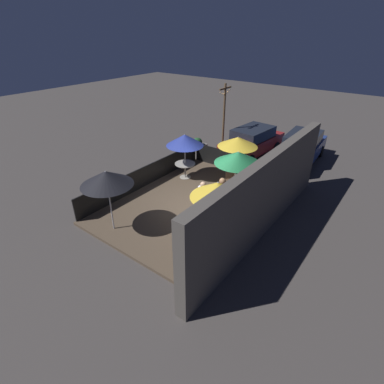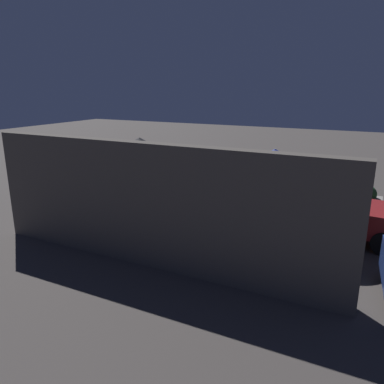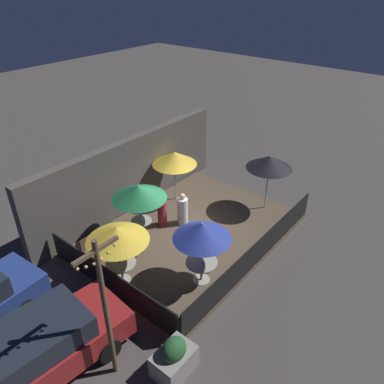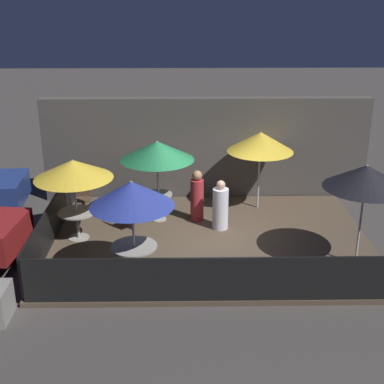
% 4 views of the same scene
% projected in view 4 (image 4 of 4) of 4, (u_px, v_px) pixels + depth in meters
% --- Properties ---
extents(ground_plane, '(60.00, 60.00, 0.00)m').
position_uv_depth(ground_plane, '(210.00, 243.00, 13.23)').
color(ground_plane, '#423D3A').
extents(patio_deck, '(7.78, 5.63, 0.12)m').
position_uv_depth(patio_deck, '(210.00, 241.00, 13.21)').
color(patio_deck, brown).
rests_on(patio_deck, ground_plane).
extents(building_wall, '(9.38, 0.36, 3.02)m').
position_uv_depth(building_wall, '(206.00, 149.00, 15.52)').
color(building_wall, '#4C4742').
rests_on(building_wall, ground_plane).
extents(fence_front, '(7.58, 0.05, 0.95)m').
position_uv_depth(fence_front, '(217.00, 279.00, 10.43)').
color(fence_front, black).
rests_on(fence_front, patio_deck).
extents(fence_side_left, '(0.05, 5.43, 0.95)m').
position_uv_depth(fence_side_left, '(52.00, 222.00, 12.96)').
color(fence_side_left, black).
rests_on(fence_side_left, patio_deck).
extents(patio_umbrella_0, '(1.90, 1.90, 2.16)m').
position_uv_depth(patio_umbrella_0, '(157.00, 151.00, 13.58)').
color(patio_umbrella_0, '#B2B2B7').
rests_on(patio_umbrella_0, patio_deck).
extents(patio_umbrella_1, '(1.88, 1.88, 2.02)m').
position_uv_depth(patio_umbrella_1, '(73.00, 169.00, 12.58)').
color(patio_umbrella_1, '#B2B2B7').
rests_on(patio_umbrella_1, patio_deck).
extents(patio_umbrella_2, '(1.74, 1.74, 2.18)m').
position_uv_depth(patio_umbrella_2, '(132.00, 194.00, 10.77)').
color(patio_umbrella_2, '#B2B2B7').
rests_on(patio_umbrella_2, patio_deck).
extents(patio_umbrella_3, '(1.80, 1.80, 2.18)m').
position_uv_depth(patio_umbrella_3, '(260.00, 142.00, 14.37)').
color(patio_umbrella_3, '#B2B2B7').
rests_on(patio_umbrella_3, patio_deck).
extents(patio_umbrella_4, '(1.79, 1.79, 2.31)m').
position_uv_depth(patio_umbrella_4, '(366.00, 177.00, 11.30)').
color(patio_umbrella_4, '#B2B2B7').
rests_on(patio_umbrella_4, patio_deck).
extents(dining_table_0, '(0.74, 0.74, 0.73)m').
position_uv_depth(dining_table_0, '(158.00, 200.00, 14.06)').
color(dining_table_0, '#9E998E').
rests_on(dining_table_0, patio_deck).
extents(dining_table_1, '(0.93, 0.93, 0.71)m').
position_uv_depth(dining_table_1, '(77.00, 217.00, 13.02)').
color(dining_table_1, '#9E998E').
rests_on(dining_table_1, patio_deck).
extents(dining_table_2, '(0.98, 0.98, 0.74)m').
position_uv_depth(dining_table_2, '(134.00, 252.00, 11.25)').
color(dining_table_2, '#9E998E').
rests_on(dining_table_2, patio_deck).
extents(patio_chair_0, '(0.43, 0.43, 0.93)m').
position_uv_depth(patio_chair_0, '(83.00, 197.00, 14.39)').
color(patio_chair_0, '#4C3828').
rests_on(patio_chair_0, patio_deck).
extents(patio_chair_1, '(0.57, 0.57, 0.90)m').
position_uv_depth(patio_chair_1, '(130.00, 212.00, 13.48)').
color(patio_chair_1, '#4C3828').
rests_on(patio_chair_1, patio_deck).
extents(patron_0, '(0.47, 0.47, 1.39)m').
position_uv_depth(patron_0, '(197.00, 198.00, 14.00)').
color(patron_0, maroon).
rests_on(patron_0, patio_deck).
extents(patron_1, '(0.49, 0.49, 1.30)m').
position_uv_depth(patron_1, '(220.00, 207.00, 13.56)').
color(patron_1, silver).
rests_on(patron_1, patio_deck).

